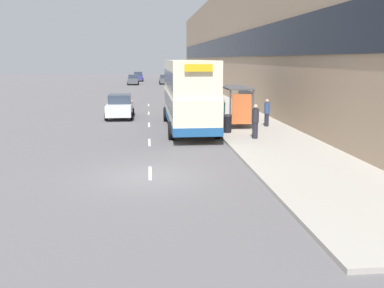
% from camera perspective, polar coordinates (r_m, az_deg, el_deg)
% --- Properties ---
extents(ground_plane, '(220.00, 220.00, 0.00)m').
position_cam_1_polar(ground_plane, '(16.36, -5.59, -4.33)').
color(ground_plane, '#5B595B').
extents(pavement, '(5.00, 93.00, 0.14)m').
position_cam_1_polar(pavement, '(54.81, 1.01, 6.79)').
color(pavement, '#A39E93').
rests_on(pavement, ground_plane).
extents(terrace_facade, '(3.10, 93.00, 12.77)m').
position_cam_1_polar(terrace_facade, '(55.30, 5.25, 13.33)').
color(terrace_facade, '#9E846B').
rests_on(terrace_facade, ground_plane).
extents(lane_mark_0, '(0.12, 2.00, 0.01)m').
position_cam_1_polar(lane_mark_0, '(16.82, -5.60, -3.87)').
color(lane_mark_0, silver).
rests_on(lane_mark_0, ground_plane).
extents(lane_mark_1, '(0.12, 2.00, 0.01)m').
position_cam_1_polar(lane_mark_1, '(22.92, -5.70, 0.22)').
color(lane_mark_1, silver).
rests_on(lane_mark_1, ground_plane).
extents(lane_mark_2, '(0.12, 2.00, 0.01)m').
position_cam_1_polar(lane_mark_2, '(29.09, -5.75, 2.58)').
color(lane_mark_2, silver).
rests_on(lane_mark_2, ground_plane).
extents(lane_mark_3, '(0.12, 2.00, 0.01)m').
position_cam_1_polar(lane_mark_3, '(35.30, -5.79, 4.12)').
color(lane_mark_3, silver).
rests_on(lane_mark_3, ground_plane).
extents(lane_mark_4, '(0.12, 2.00, 0.01)m').
position_cam_1_polar(lane_mark_4, '(41.52, -5.81, 5.19)').
color(lane_mark_4, silver).
rests_on(lane_mark_4, ground_plane).
extents(bus_shelter, '(1.60, 4.20, 2.48)m').
position_cam_1_polar(bus_shelter, '(27.69, 6.28, 6.03)').
color(bus_shelter, '#4C4C51').
rests_on(bus_shelter, ground_plane).
extents(double_decker_bus_near, '(2.85, 10.92, 4.30)m').
position_cam_1_polar(double_decker_bus_near, '(26.79, -0.50, 6.80)').
color(double_decker_bus_near, beige).
rests_on(double_decker_bus_near, ground_plane).
extents(car_0, '(1.91, 3.81, 1.65)m').
position_cam_1_polar(car_0, '(75.64, -3.67, 8.59)').
color(car_0, '#4C5156').
rests_on(car_0, ground_plane).
extents(car_1, '(1.91, 3.94, 1.73)m').
position_cam_1_polar(car_1, '(74.48, -7.87, 8.49)').
color(car_1, '#4C5156').
rests_on(car_1, ground_plane).
extents(car_2, '(2.01, 4.50, 1.76)m').
position_cam_1_polar(car_2, '(32.71, -9.60, 4.97)').
color(car_2, silver).
rests_on(car_2, ground_plane).
extents(car_3, '(2.01, 4.44, 1.83)m').
position_cam_1_polar(car_3, '(86.35, -7.18, 8.91)').
color(car_3, navy).
rests_on(car_3, ground_plane).
extents(pedestrian_at_shelter, '(0.32, 0.32, 1.64)m').
position_cam_1_polar(pedestrian_at_shelter, '(28.39, 4.11, 4.37)').
color(pedestrian_at_shelter, '#23232D').
rests_on(pedestrian_at_shelter, ground_plane).
extents(pedestrian_1, '(0.34, 0.34, 1.73)m').
position_cam_1_polar(pedestrian_1, '(27.72, 9.95, 4.17)').
color(pedestrian_1, '#23232D').
rests_on(pedestrian_1, ground_plane).
extents(pedestrian_2, '(0.32, 0.32, 1.60)m').
position_cam_1_polar(pedestrian_2, '(29.77, 7.57, 4.58)').
color(pedestrian_2, '#23232D').
rests_on(pedestrian_2, ground_plane).
extents(pedestrian_3, '(0.37, 0.37, 1.85)m').
position_cam_1_polar(pedestrian_3, '(23.30, 8.44, 3.03)').
color(pedestrian_3, '#23232D').
rests_on(pedestrian_3, ground_plane).
extents(litter_bin, '(0.55, 0.55, 1.05)m').
position_cam_1_polar(litter_bin, '(25.12, 4.70, 2.75)').
color(litter_bin, black).
rests_on(litter_bin, ground_plane).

